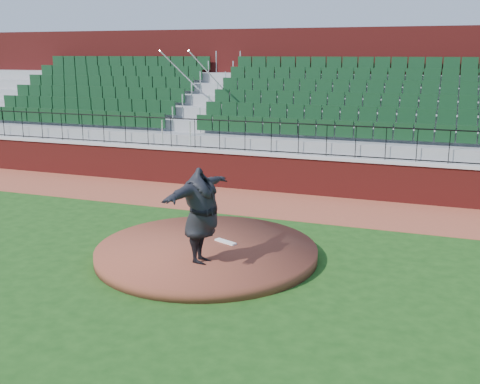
% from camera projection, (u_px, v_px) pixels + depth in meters
% --- Properties ---
extents(ground, '(90.00, 90.00, 0.00)m').
position_uv_depth(ground, '(216.00, 265.00, 12.46)').
color(ground, '#194313').
rests_on(ground, ground).
extents(warning_track, '(34.00, 3.20, 0.01)m').
position_uv_depth(warning_track, '(284.00, 205.00, 17.38)').
color(warning_track, brown).
rests_on(warning_track, ground).
extents(field_wall, '(34.00, 0.35, 1.20)m').
position_uv_depth(field_wall, '(298.00, 175.00, 18.70)').
color(field_wall, maroon).
rests_on(field_wall, ground).
extents(wall_cap, '(34.00, 0.45, 0.10)m').
position_uv_depth(wall_cap, '(298.00, 156.00, 18.55)').
color(wall_cap, '#B7B7B7').
rests_on(wall_cap, field_wall).
extents(wall_railing, '(34.00, 0.05, 1.00)m').
position_uv_depth(wall_railing, '(298.00, 139.00, 18.41)').
color(wall_railing, black).
rests_on(wall_railing, wall_cap).
extents(seating_stands, '(34.00, 5.10, 4.60)m').
position_uv_depth(seating_stands, '(318.00, 115.00, 20.78)').
color(seating_stands, gray).
rests_on(seating_stands, ground).
extents(concourse_wall, '(34.00, 0.50, 5.50)m').
position_uv_depth(concourse_wall, '(333.00, 97.00, 23.22)').
color(concourse_wall, maroon).
rests_on(concourse_wall, ground).
extents(pitchers_mound, '(5.01, 5.01, 0.25)m').
position_uv_depth(pitchers_mound, '(207.00, 252.00, 12.91)').
color(pitchers_mound, brown).
rests_on(pitchers_mound, ground).
extents(pitching_rubber, '(0.59, 0.36, 0.04)m').
position_uv_depth(pitching_rubber, '(226.00, 242.00, 13.14)').
color(pitching_rubber, white).
rests_on(pitching_rubber, pitchers_mound).
extents(pitcher, '(0.88, 2.54, 2.03)m').
position_uv_depth(pitcher, '(201.00, 216.00, 11.68)').
color(pitcher, black).
rests_on(pitcher, pitchers_mound).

